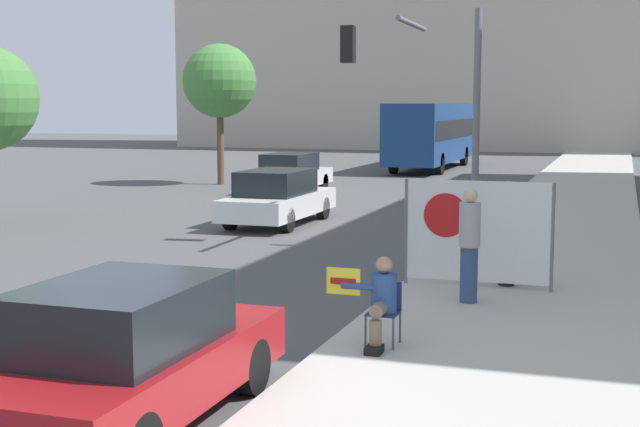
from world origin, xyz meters
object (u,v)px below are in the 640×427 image
Objects in this scene: seated_protester at (380,299)px; jogger_on_sidewalk at (469,244)px; pedestrian_behind at (507,232)px; car_on_road_midblock at (291,173)px; street_tree_midblock at (220,81)px; traffic_light_pole at (425,86)px; parked_car_curbside at (127,355)px; car_on_road_nearest at (278,197)px; protest_banner at (476,231)px; city_bus_on_road at (431,132)px.

jogger_on_sidewalk reaches higher than seated_protester.
pedestrian_behind is 0.40× the size of car_on_road_midblock.
pedestrian_behind is at bearing 94.75° from seated_protester.
pedestrian_behind is 0.32× the size of street_tree_midblock.
street_tree_midblock is (-11.40, 13.48, 0.52)m from traffic_light_pole.
parked_car_curbside is 0.89× the size of car_on_road_nearest.
protest_banner is 0.49× the size of traffic_light_pole.
car_on_road_nearest is 0.42× the size of city_bus_on_road.
seated_protester is at bearing -66.25° from car_on_road_midblock.
seated_protester is at bearing -81.24° from traffic_light_pole.
street_tree_midblock reaches higher than parked_car_curbside.
traffic_light_pole is 1.13× the size of car_on_road_nearest.
pedestrian_behind is at bearing 70.13° from parked_car_curbside.
street_tree_midblock is (-13.43, 19.38, 3.14)m from jogger_on_sidewalk.
traffic_light_pole is (-2.44, 4.34, 2.62)m from pedestrian_behind.
protest_banner is 9.85m from car_on_road_nearest.
car_on_road_nearest is (-7.05, 7.00, -0.32)m from pedestrian_behind.
seated_protester is 0.20× the size of street_tree_midblock.
street_tree_midblock is at bearing 122.11° from car_on_road_nearest.
street_tree_midblock is (-13.35, 18.17, 3.11)m from protest_banner.
pedestrian_behind is at bearing -75.77° from city_bus_on_road.
seated_protester is 12.99m from car_on_road_nearest.
parked_car_curbside reaches higher than seated_protester.
protest_banner reaches higher than jogger_on_sidewalk.
traffic_light_pole is at bearing -99.45° from jogger_on_sidewalk.
street_tree_midblock reaches higher than pedestrian_behind.
jogger_on_sidewalk is 23.79m from street_tree_midblock.
pedestrian_behind is 0.60m from protest_banner.
parked_car_curbside is 24.13m from car_on_road_midblock.
traffic_light_pole is 1.28× the size of parked_car_curbside.
parked_car_curbside is at bearing -74.19° from car_on_road_nearest.
pedestrian_behind reaches higher than parked_car_curbside.
seated_protester is 3.07m from jogger_on_sidewalk.
traffic_light_pole is 6.08m from car_on_road_nearest.
city_bus_on_road is (-7.41, 29.22, 0.84)m from pedestrian_behind.
pedestrian_behind reaches higher than seated_protester.
car_on_road_nearest is (-4.61, 2.66, -2.94)m from traffic_light_pole.
jogger_on_sidewalk is at bearing 68.87° from parked_car_curbside.
jogger_on_sidewalk is 0.32× the size of street_tree_midblock.
car_on_road_nearest is (-6.64, 8.56, -0.32)m from jogger_on_sidewalk.
street_tree_midblock reaches higher than car_on_road_midblock.
car_on_road_nearest reaches higher than seated_protester.
street_tree_midblock reaches higher than protest_banner.
pedestrian_behind is 18.12m from car_on_road_midblock.
jogger_on_sidewalk is 0.45× the size of parked_car_curbside.
protest_banner is at bearing -48.22° from car_on_road_nearest.
jogger_on_sidewalk is at bearing -71.00° from traffic_light_pole.
pedestrian_behind is at bearing -133.04° from jogger_on_sidewalk.
protest_banner is at bearing -114.62° from jogger_on_sidewalk.
parked_car_curbside is (-2.43, -6.30, -0.33)m from jogger_on_sidewalk.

